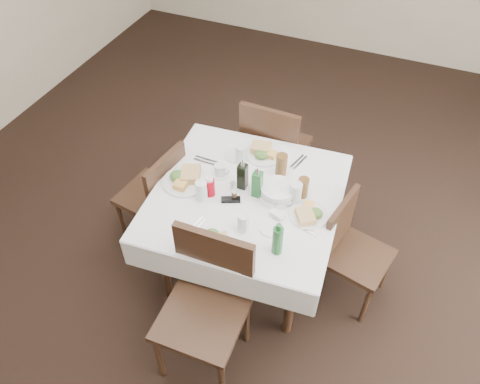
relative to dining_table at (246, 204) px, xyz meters
The scene contains 33 objects.
ground_plane 0.68m from the dining_table, 37.67° to the left, with size 7.00×7.00×0.00m, color black.
room_shell 1.04m from the dining_table, 37.67° to the left, with size 6.04×7.04×2.80m.
dining_table is the anchor object (origin of this frame).
chair_north 0.77m from the dining_table, 95.96° to the left, with size 0.48×0.48×0.98m.
chair_south 0.69m from the dining_table, 86.75° to the right, with size 0.49×0.49×1.01m.
chair_east 0.74m from the dining_table, ahead, with size 0.47×0.47×0.83m.
chair_west 0.71m from the dining_table, behind, with size 0.47×0.47×0.88m.
meal_north 0.43m from the dining_table, 95.13° to the left, with size 0.27×0.27×0.06m.
meal_south 0.46m from the dining_table, 93.61° to the right, with size 0.25×0.25×0.05m.
meal_east 0.44m from the dining_table, ahead, with size 0.25×0.25×0.05m.
meal_west 0.44m from the dining_table, behind, with size 0.30×0.30×0.07m.
side_plate_a 0.40m from the dining_table, 123.07° to the left, with size 0.17×0.17×0.01m.
side_plate_b 0.34m from the dining_table, 40.22° to the right, with size 0.14×0.14×0.01m.
water_n 0.35m from the dining_table, 118.55° to the left, with size 0.08×0.08×0.14m.
water_s 0.33m from the dining_table, 71.29° to the right, with size 0.07×0.07×0.13m.
water_e 0.35m from the dining_table, 12.35° to the left, with size 0.08×0.08×0.15m.
water_w 0.33m from the dining_table, 150.89° to the right, with size 0.07×0.07×0.14m.
iced_tea_a 0.35m from the dining_table, 62.70° to the left, with size 0.08×0.08×0.16m.
iced_tea_b 0.40m from the dining_table, 21.39° to the left, with size 0.07×0.07×0.15m.
bread_basket 0.24m from the dining_table, 18.91° to the left, with size 0.25×0.25×0.08m.
oil_cruet_dark 0.21m from the dining_table, 131.63° to the left, with size 0.06×0.06×0.24m.
oil_cruet_green 0.21m from the dining_table, 21.57° to the left, with size 0.06×0.06×0.24m.
ketchup_bottle 0.28m from the dining_table, 158.20° to the right, with size 0.07×0.07×0.15m.
salt_shaker 0.16m from the dining_table, behind, with size 0.03×0.03×0.07m.
pepper_shaker 0.16m from the dining_table, 128.52° to the right, with size 0.03×0.03×0.08m.
coffee_mug 0.28m from the dining_table, 156.16° to the left, with size 0.13×0.12×0.09m.
sunglasses 0.15m from the dining_table, 126.65° to the right, with size 0.13×0.09×0.03m.
green_bottle 0.53m from the dining_table, 46.76° to the right, with size 0.06×0.06×0.24m.
sugar_caddy 0.30m from the dining_table, 24.13° to the right, with size 0.10×0.07×0.04m.
cutlery_n 0.49m from the dining_table, 62.93° to the left, with size 0.08×0.17×0.01m.
cutlery_s 0.43m from the dining_table, 115.42° to the right, with size 0.07×0.17×0.01m.
cutlery_e 0.47m from the dining_table, 15.72° to the right, with size 0.18×0.09×0.01m.
cutlery_w 0.42m from the dining_table, 153.10° to the left, with size 0.20×0.05×0.01m.
Camera 1 is at (0.69, -2.03, 2.95)m, focal length 35.00 mm.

